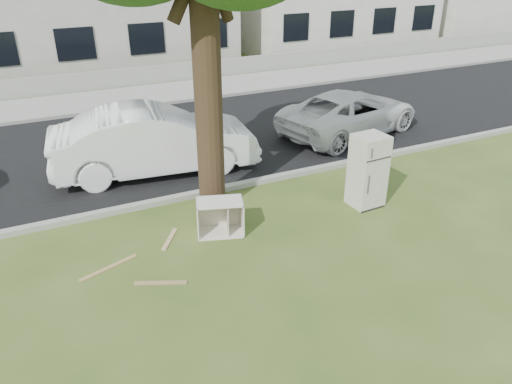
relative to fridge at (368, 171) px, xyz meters
name	(u,v)px	position (x,y,z in m)	size (l,w,h in m)	color
ground	(268,245)	(-2.60, -0.55, -0.78)	(120.00, 120.00, 0.00)	#394E1B
road	(172,141)	(-2.60, 5.45, -0.78)	(120.00, 7.00, 0.01)	black
kerb_near	(219,192)	(-2.60, 1.90, -0.78)	(120.00, 0.18, 0.12)	gray
kerb_far	(141,108)	(-2.60, 9.00, -0.78)	(120.00, 0.18, 0.12)	gray
sidewalk	(131,97)	(-2.60, 10.45, -0.78)	(120.00, 2.80, 0.01)	gray
low_wall	(121,78)	(-2.60, 12.05, -0.43)	(120.00, 0.15, 0.70)	gray
fridge	(368,171)	(0.00, 0.00, 0.00)	(0.64, 0.60, 1.56)	silver
cabinet	(220,217)	(-3.23, 0.24, -0.44)	(0.88, 0.55, 0.69)	silver
plank_a	(109,268)	(-5.42, -0.03, -0.77)	(1.09, 0.09, 0.02)	#A2854E
plank_b	(161,283)	(-4.73, -0.83, -0.77)	(0.87, 0.09, 0.02)	#937A4D
plank_c	(170,239)	(-4.20, 0.42, -0.77)	(0.78, 0.09, 0.02)	tan
car_center	(155,140)	(-3.53, 3.64, 0.02)	(1.69, 4.86, 1.60)	white
car_right	(350,113)	(2.29, 3.85, -0.15)	(2.09, 4.52, 1.26)	white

